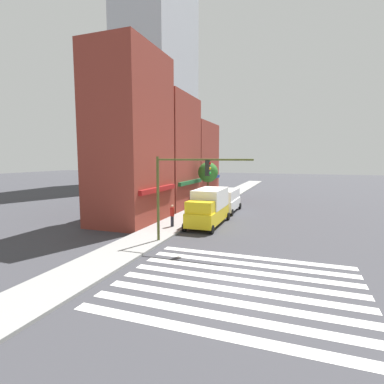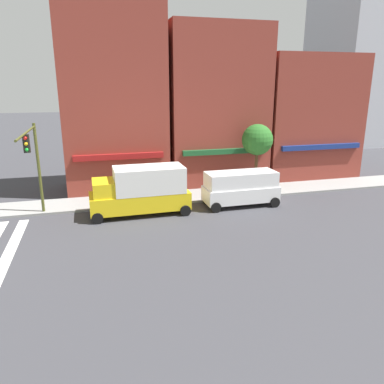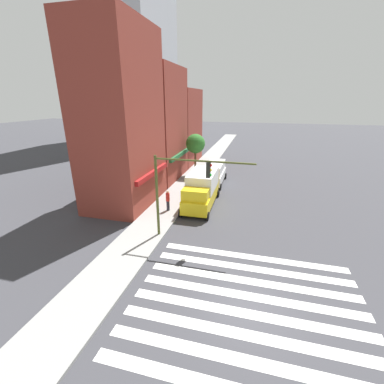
{
  "view_description": "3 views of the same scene",
  "coord_description": "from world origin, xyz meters",
  "px_view_note": "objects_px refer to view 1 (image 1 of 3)",
  "views": [
    {
      "loc": [
        -12.75,
        -2.38,
        5.65
      ],
      "look_at": [
        5.0,
        4.0,
        3.5
      ],
      "focal_mm": 28.0,
      "sensor_mm": 36.0,
      "label": 1
    },
    {
      "loc": [
        8.31,
        -17.99,
        8.02
      ],
      "look_at": [
        14.4,
        4.7,
        1.2
      ],
      "focal_mm": 35.0,
      "sensor_mm": 36.0,
      "label": 2
    },
    {
      "loc": [
        -9.84,
        0.16,
        9.08
      ],
      "look_at": [
        5.0,
        4.0,
        3.5
      ],
      "focal_mm": 24.0,
      "sensor_mm": 36.0,
      "label": 3
    }
  ],
  "objects_px": {
    "pedestrian_red_jacket": "(172,215)",
    "street_tree": "(208,173)",
    "van_white": "(227,200)",
    "traffic_signal": "(181,183)",
    "box_truck_yellow": "(209,207)"
  },
  "relations": [
    {
      "from": "box_truck_yellow",
      "to": "pedestrian_red_jacket",
      "type": "relative_size",
      "value": 3.52
    },
    {
      "from": "traffic_signal",
      "to": "van_white",
      "type": "xyz_separation_m",
      "value": [
        12.81,
        -0.08,
        -2.77
      ]
    },
    {
      "from": "pedestrian_red_jacket",
      "to": "street_tree",
      "type": "bearing_deg",
      "value": 16.82
    },
    {
      "from": "street_tree",
      "to": "pedestrian_red_jacket",
      "type": "bearing_deg",
      "value": -178.14
    },
    {
      "from": "traffic_signal",
      "to": "van_white",
      "type": "relative_size",
      "value": 1.26
    },
    {
      "from": "box_truck_yellow",
      "to": "van_white",
      "type": "relative_size",
      "value": 1.24
    },
    {
      "from": "traffic_signal",
      "to": "pedestrian_red_jacket",
      "type": "xyz_separation_m",
      "value": [
        4.02,
        2.35,
        -2.99
      ]
    },
    {
      "from": "van_white",
      "to": "traffic_signal",
      "type": "bearing_deg",
      "value": 179.03
    },
    {
      "from": "traffic_signal",
      "to": "pedestrian_red_jacket",
      "type": "bearing_deg",
      "value": 30.36
    },
    {
      "from": "pedestrian_red_jacket",
      "to": "street_tree",
      "type": "height_order",
      "value": "street_tree"
    },
    {
      "from": "traffic_signal",
      "to": "pedestrian_red_jacket",
      "type": "distance_m",
      "value": 5.53
    },
    {
      "from": "pedestrian_red_jacket",
      "to": "traffic_signal",
      "type": "bearing_deg",
      "value": -134.68
    },
    {
      "from": "box_truck_yellow",
      "to": "street_tree",
      "type": "height_order",
      "value": "street_tree"
    },
    {
      "from": "box_truck_yellow",
      "to": "van_white",
      "type": "distance_m",
      "value": 6.75
    },
    {
      "from": "van_white",
      "to": "box_truck_yellow",
      "type": "bearing_deg",
      "value": 179.41
    }
  ]
}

